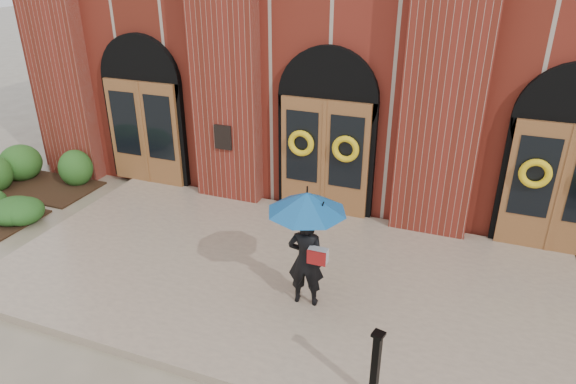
% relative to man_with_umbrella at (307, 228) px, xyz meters
% --- Properties ---
extents(ground, '(90.00, 90.00, 0.00)m').
position_rel_man_with_umbrella_xyz_m(ground, '(-0.71, 0.49, -1.53)').
color(ground, gray).
rests_on(ground, ground).
extents(landing, '(10.00, 5.30, 0.15)m').
position_rel_man_with_umbrella_xyz_m(landing, '(-0.71, 0.64, -1.45)').
color(landing, tan).
rests_on(landing, ground).
extents(church_building, '(16.20, 12.53, 7.00)m').
position_rel_man_with_umbrella_xyz_m(church_building, '(-0.71, 9.27, 1.97)').
color(church_building, maroon).
rests_on(church_building, ground).
extents(man_with_umbrella, '(1.36, 1.36, 1.97)m').
position_rel_man_with_umbrella_xyz_m(man_with_umbrella, '(0.00, 0.00, 0.00)').
color(man_with_umbrella, black).
rests_on(man_with_umbrella, landing).
extents(metal_post, '(0.17, 0.17, 1.07)m').
position_rel_man_with_umbrella_xyz_m(metal_post, '(1.47, -1.59, -0.82)').
color(metal_post, black).
rests_on(metal_post, landing).
extents(hedge_wall_left, '(3.33, 1.33, 0.85)m').
position_rel_man_with_umbrella_xyz_m(hedge_wall_left, '(-8.18, 2.16, -1.10)').
color(hedge_wall_left, '#25511B').
rests_on(hedge_wall_left, ground).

